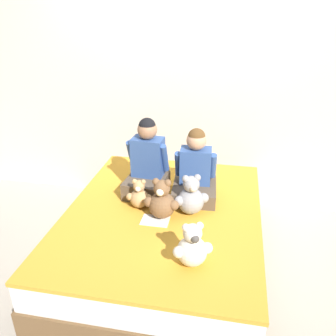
# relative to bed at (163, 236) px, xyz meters

# --- Properties ---
(ground_plane) EXTENTS (14.00, 14.00, 0.00)m
(ground_plane) POSITION_rel_bed_xyz_m (0.00, 0.00, -0.24)
(ground_plane) COLOR #B2A899
(wall_behind_bed) EXTENTS (8.00, 0.06, 2.50)m
(wall_behind_bed) POSITION_rel_bed_xyz_m (0.00, 1.10, 1.01)
(wall_behind_bed) COLOR beige
(wall_behind_bed) RESTS_ON ground_plane
(bed) EXTENTS (1.54, 1.94, 0.49)m
(bed) POSITION_rel_bed_xyz_m (0.00, 0.00, 0.00)
(bed) COLOR brown
(bed) RESTS_ON ground_plane
(child_on_left) EXTENTS (0.36, 0.41, 0.66)m
(child_on_left) POSITION_rel_bed_xyz_m (-0.20, 0.28, 0.50)
(child_on_left) COLOR brown
(child_on_left) RESTS_ON bed
(child_on_right) EXTENTS (0.38, 0.42, 0.59)m
(child_on_right) POSITION_rel_bed_xyz_m (0.21, 0.29, 0.47)
(child_on_right) COLOR brown
(child_on_right) RESTS_ON bed
(teddy_bear_held_by_left_child) EXTENTS (0.21, 0.16, 0.25)m
(teddy_bear_held_by_left_child) POSITION_rel_bed_xyz_m (-0.20, 0.02, 0.35)
(teddy_bear_held_by_left_child) COLOR tan
(teddy_bear_held_by_left_child) RESTS_ON bed
(teddy_bear_held_by_right_child) EXTENTS (0.26, 0.21, 0.33)m
(teddy_bear_held_by_right_child) POSITION_rel_bed_xyz_m (0.22, 0.01, 0.39)
(teddy_bear_held_by_right_child) COLOR #939399
(teddy_bear_held_by_right_child) RESTS_ON bed
(teddy_bear_between_children) EXTENTS (0.27, 0.20, 0.33)m
(teddy_bear_between_children) POSITION_rel_bed_xyz_m (0.01, -0.09, 0.39)
(teddy_bear_between_children) COLOR brown
(teddy_bear_between_children) RESTS_ON bed
(teddy_bear_at_foot_of_bed) EXTENTS (0.24, 0.19, 0.31)m
(teddy_bear_at_foot_of_bed) POSITION_rel_bed_xyz_m (0.30, -0.58, 0.38)
(teddy_bear_at_foot_of_bed) COLOR silver
(teddy_bear_at_foot_of_bed) RESTS_ON bed
(sign_card) EXTENTS (0.21, 0.15, 0.00)m
(sign_card) POSITION_rel_bed_xyz_m (-0.03, -0.15, 0.25)
(sign_card) COLOR white
(sign_card) RESTS_ON bed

